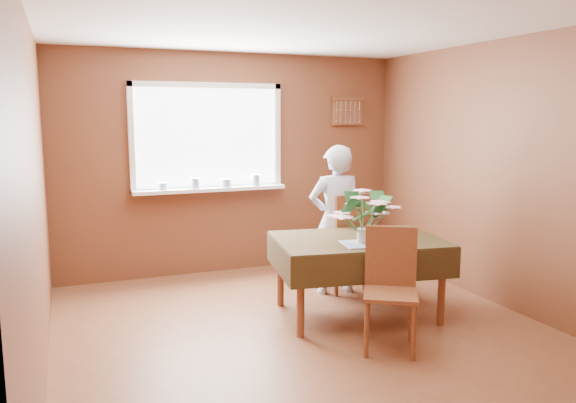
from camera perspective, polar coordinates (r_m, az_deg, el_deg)
name	(u,v)px	position (r m, az deg, el deg)	size (l,w,h in m)	color
floor	(313,338)	(4.71, 2.55, -13.68)	(4.50, 4.50, 0.00)	brown
ceiling	(315,21)	(4.42, 2.78, 17.88)	(4.50, 4.50, 0.00)	white
wall_back	(233,164)	(6.50, -5.58, 3.85)	(4.00, 4.00, 0.00)	brown
wall_front	(538,249)	(2.55, 24.10, -4.38)	(4.00, 4.00, 0.00)	brown
wall_left	(35,200)	(4.01, -24.34, 0.12)	(4.50, 4.50, 0.00)	brown
wall_right	(513,176)	(5.53, 21.93, 2.41)	(4.50, 4.50, 0.00)	brown
window_assembly	(209,155)	(6.36, -8.02, 4.71)	(1.72, 0.20, 1.22)	white
spoon_rack	(347,111)	(6.99, 6.06, 9.10)	(0.44, 0.05, 0.33)	brown
dining_table	(358,248)	(5.08, 7.12, -4.67)	(1.61, 1.22, 0.72)	brown
chair_far	(345,238)	(5.78, 5.81, -3.76)	(0.52, 0.52, 1.02)	brown
chair_near	(390,283)	(4.47, 10.36, -8.12)	(0.55, 0.55, 0.94)	brown
seated_woman	(335,220)	(5.67, 4.83, -1.89)	(0.55, 0.36, 1.51)	white
flower_bouquet	(363,210)	(4.81, 7.66, -0.90)	(0.52, 0.52, 0.44)	white
side_plate	(396,233)	(5.29, 10.91, -3.19)	(0.23, 0.23, 0.01)	white
table_knife	(389,242)	(4.91, 10.23, -4.06)	(0.02, 0.21, 0.00)	silver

